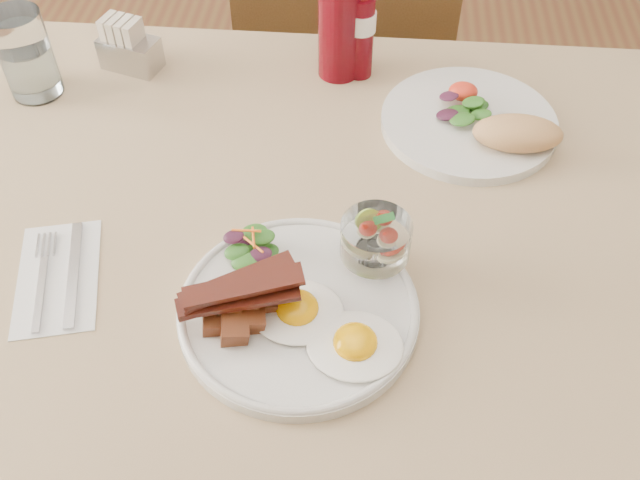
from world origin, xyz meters
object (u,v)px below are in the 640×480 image
Objects in this scene: chair_far at (345,71)px; hot_sauce_bottle at (361,32)px; table at (319,264)px; ketchup_bottle at (340,21)px; second_plate at (480,123)px; fruit_cup at (376,239)px; main_plate at (298,310)px; sugar_caddy at (128,48)px; water_glass at (28,59)px.

chair_far is 5.91× the size of hot_sauce_bottle.
table is 0.38m from ketchup_bottle.
hot_sauce_bottle is at bearing 144.00° from second_plate.
ketchup_bottle is at bearing 89.39° from table.
hot_sauce_bottle reaches higher than second_plate.
fruit_cup is 0.32× the size of second_plate.
chair_far reaches higher than hot_sauce_bottle.
ketchup_bottle reaches higher than chair_far.
sugar_caddy is at bearing 124.44° from main_plate.
table is at bearing 86.25° from main_plate.
second_plate is (0.22, 0.20, 0.11)m from table.
fruit_cup is 0.42m from hot_sauce_bottle.
main_plate is 0.49m from ketchup_bottle.
ketchup_bottle is (-0.22, 0.13, 0.07)m from second_plate.
hot_sauce_bottle is at bearing 10.27° from water_glass.
ketchup_bottle reaches higher than table.
chair_far reaches higher than main_plate.
ketchup_bottle reaches higher than fruit_cup.
second_plate is 1.32× the size of ketchup_bottle.
water_glass is at bearing 139.01° from main_plate.
water_glass is at bearing -168.92° from ketchup_bottle.
water_glass is (-0.46, -0.42, 0.29)m from chair_far.
sugar_caddy is (-0.33, -0.34, 0.26)m from chair_far.
ketchup_bottle reaches higher than second_plate.
table is at bearing 131.98° from fruit_cup.
main_plate is (-0.01, -0.15, 0.10)m from table.
fruit_cup is 0.32m from second_plate.
second_plate reaches higher than table.
chair_far is at bearing 90.00° from table.
water_glass reaches higher than fruit_cup.
chair_far is (0.00, 0.66, -0.14)m from table.
sugar_caddy is at bearing -134.09° from chair_far.
ketchup_bottle is at bearing 148.30° from second_plate.
fruit_cup is at bearing -80.33° from ketchup_bottle.
chair_far is at bearing 90.61° from ketchup_bottle.
hot_sauce_bottle reaches higher than water_glass.
ketchup_bottle is at bearing 19.38° from sugar_caddy.
water_glass is (-0.68, 0.04, 0.04)m from second_plate.
fruit_cup is at bearing -48.02° from table.
main_plate is at bearing -95.55° from hot_sauce_bottle.
fruit_cup is 0.53× the size of hot_sauce_bottle.
table is at bearing -90.00° from chair_far.
chair_far reaches higher than water_glass.
ketchup_bottle is (0.01, 0.48, 0.08)m from main_plate.
fruit_cup is at bearing -84.33° from chair_far.
second_plate is at bearing 4.91° from sugar_caddy.
water_glass is (-0.47, -0.09, -0.03)m from ketchup_bottle.
table is at bearing -96.38° from hot_sauce_bottle.
ketchup_bottle is 1.90× the size of sugar_caddy.
second_plate is at bearing 62.54° from fruit_cup.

